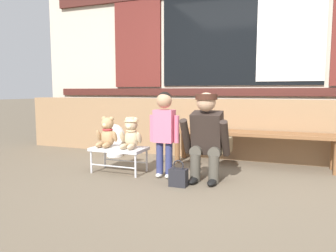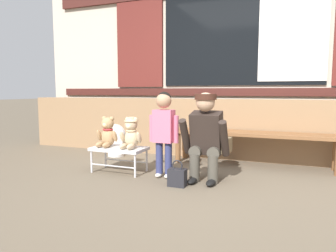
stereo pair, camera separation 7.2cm
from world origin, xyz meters
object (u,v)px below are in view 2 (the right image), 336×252
(small_display_bench, at_px, (119,150))
(adult_crouching, at_px, (207,137))
(teddy_bear_plain, at_px, (107,133))
(child_standing, at_px, (164,125))
(teddy_bear_with_hat, at_px, (131,133))
(handbag_on_ground, at_px, (177,177))
(wooden_bench_long, at_px, (253,137))
(floor_fan, at_px, (115,140))

(small_display_bench, bearing_deg, adult_crouching, 1.57)
(teddy_bear_plain, xyz_separation_m, child_standing, (0.75, -0.02, 0.13))
(teddy_bear_with_hat, relative_size, child_standing, 0.38)
(adult_crouching, bearing_deg, child_standing, -174.17)
(small_display_bench, relative_size, handbag_on_ground, 2.35)
(wooden_bench_long, distance_m, teddy_bear_plain, 1.84)
(wooden_bench_long, xyz_separation_m, adult_crouching, (-0.37, -0.88, 0.11))
(teddy_bear_plain, height_order, child_standing, child_standing)
(wooden_bench_long, distance_m, teddy_bear_with_hat, 1.57)
(teddy_bear_plain, distance_m, teddy_bear_with_hat, 0.32)
(adult_crouching, relative_size, floor_fan, 1.98)
(wooden_bench_long, xyz_separation_m, child_standing, (-0.85, -0.93, 0.22))
(wooden_bench_long, relative_size, small_display_bench, 3.28)
(wooden_bench_long, xyz_separation_m, teddy_bear_with_hat, (-1.28, -0.91, 0.10))
(teddy_bear_with_hat, distance_m, adult_crouching, 0.90)
(teddy_bear_with_hat, xyz_separation_m, handbag_on_ground, (0.68, -0.29, -0.38))
(teddy_bear_plain, height_order, adult_crouching, adult_crouching)
(child_standing, relative_size, handbag_on_ground, 3.52)
(wooden_bench_long, distance_m, child_standing, 1.28)
(wooden_bench_long, bearing_deg, handbag_on_ground, -116.56)
(small_display_bench, height_order, teddy_bear_with_hat, teddy_bear_with_hat)
(teddy_bear_with_hat, xyz_separation_m, adult_crouching, (0.90, 0.03, 0.01))
(teddy_bear_plain, xyz_separation_m, floor_fan, (-0.37, 0.78, -0.23))
(child_standing, distance_m, floor_fan, 1.41)
(small_display_bench, height_order, adult_crouching, adult_crouching)
(teddy_bear_with_hat, xyz_separation_m, child_standing, (0.43, -0.02, 0.12))
(child_standing, relative_size, adult_crouching, 1.01)
(teddy_bear_plain, bearing_deg, handbag_on_ground, -15.86)
(child_standing, height_order, adult_crouching, child_standing)
(teddy_bear_plain, distance_m, child_standing, 0.76)
(wooden_bench_long, distance_m, small_display_bench, 1.70)
(small_display_bench, height_order, handbag_on_ground, small_display_bench)
(wooden_bench_long, bearing_deg, child_standing, -132.51)
(small_display_bench, bearing_deg, wooden_bench_long, 32.34)
(small_display_bench, distance_m, teddy_bear_plain, 0.25)
(handbag_on_ground, relative_size, floor_fan, 0.57)
(handbag_on_ground, xyz_separation_m, floor_fan, (-1.37, 1.06, 0.14))
(floor_fan, bearing_deg, small_display_bench, -55.91)
(teddy_bear_with_hat, height_order, adult_crouching, adult_crouching)
(wooden_bench_long, relative_size, teddy_bear_plain, 5.78)
(adult_crouching, relative_size, handbag_on_ground, 3.49)
(small_display_bench, xyz_separation_m, teddy_bear_plain, (-0.16, 0.00, 0.20))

